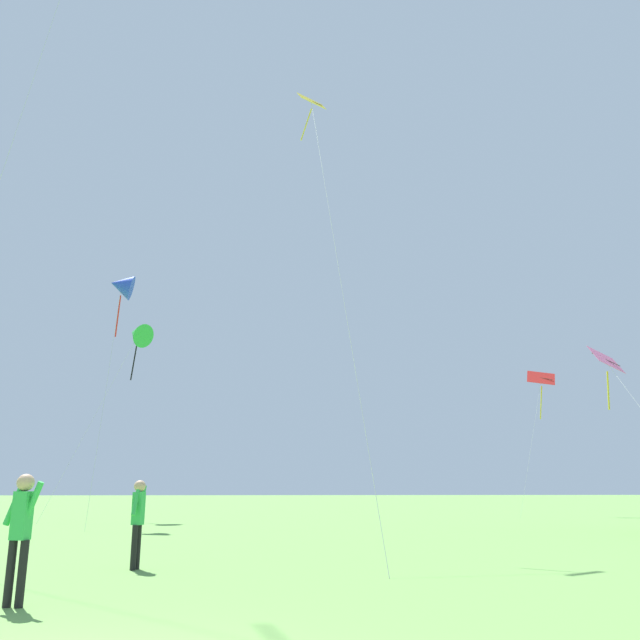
# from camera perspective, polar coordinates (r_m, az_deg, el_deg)

# --- Properties ---
(kite_yellow_diamond) EXTENTS (1.14, 10.63, 16.30)m
(kite_yellow_diamond) POSITION_cam_1_polar(r_m,az_deg,el_deg) (25.41, -0.58, 16.72)
(kite_yellow_diamond) COLOR yellow
(kite_yellow_diamond) RESTS_ON ground_plane
(kite_red_high) EXTENTS (4.85, 4.75, 9.34)m
(kite_red_high) POSITION_cam_1_polar(r_m,az_deg,el_deg) (46.44, 18.43, -5.37)
(kite_red_high) COLOR red
(kite_red_high) RESTS_ON ground_plane
(kite_blue_delta) EXTENTS (1.37, 5.54, 11.90)m
(kite_blue_delta) POSITION_cam_1_polar(r_m,az_deg,el_deg) (33.82, -16.70, 2.83)
(kite_blue_delta) COLOR blue
(kite_blue_delta) RESTS_ON ground_plane
(kite_green_small) EXTENTS (4.00, 6.64, 11.06)m
(kite_green_small) POSITION_cam_1_polar(r_m,az_deg,el_deg) (39.55, -15.39, -1.18)
(kite_green_small) COLOR green
(kite_green_small) RESTS_ON ground_plane
(kite_pink_low) EXTENTS (2.02, 10.12, 9.10)m
(kite_pink_low) POSITION_cam_1_polar(r_m,az_deg,el_deg) (38.63, 23.48, -3.85)
(kite_pink_low) COLOR pink
(kite_pink_low) RESTS_ON ground_plane
(person_in_blue_jacket) EXTENTS (0.55, 0.25, 1.73)m
(person_in_blue_jacket) POSITION_cam_1_polar(r_m,az_deg,el_deg) (10.32, -24.29, -15.80)
(person_in_blue_jacket) COLOR black
(person_in_blue_jacket) RESTS_ON ground_plane
(person_with_spool) EXTENTS (0.24, 0.55, 1.70)m
(person_with_spool) POSITION_cam_1_polar(r_m,az_deg,el_deg) (14.25, -15.36, -15.86)
(person_with_spool) COLOR black
(person_with_spool) RESTS_ON ground_plane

